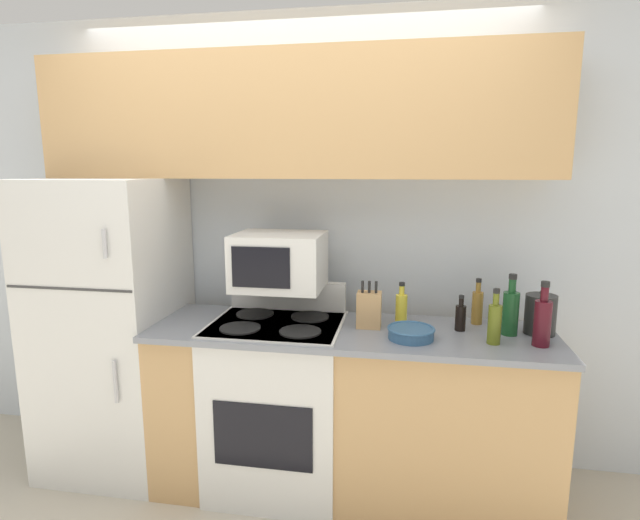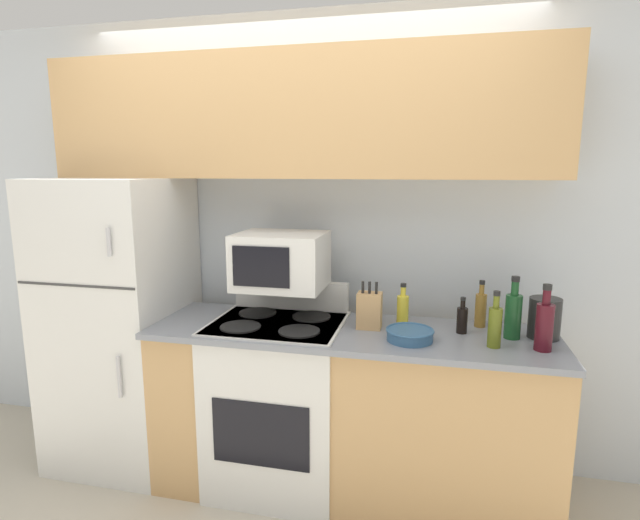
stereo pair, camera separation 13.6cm
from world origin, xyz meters
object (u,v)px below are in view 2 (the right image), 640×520
bowl (410,334)px  bottle_cooking_spray (403,309)px  bottle_wine_green (513,314)px  knife_block (369,310)px  stove (279,401)px  bottle_vinegar (481,309)px  bottle_soy_sauce (462,319)px  bottle_olive_oil (495,325)px  bottle_wine_red (544,325)px  microwave (281,260)px  refrigerator (121,322)px  kettle (544,318)px

bowl → bottle_cooking_spray: size_ratio=1.03×
bottle_wine_green → knife_block: bearing=-179.9°
stove → bottle_vinegar: 1.16m
bottle_soy_sauce → bottle_vinegar: (0.10, 0.13, 0.02)m
bottle_soy_sauce → stove: bearing=-175.9°
stove → bottle_olive_oil: (1.06, -0.10, 0.53)m
bottle_wine_red → bottle_olive_oil: bearing=-178.2°
microwave → refrigerator: bearing=-179.0°
knife_block → bowl: (0.21, -0.14, -0.06)m
knife_block → bottle_wine_red: (0.79, -0.14, 0.02)m
knife_block → bottle_olive_oil: size_ratio=0.93×
bottle_cooking_spray → kettle: size_ratio=1.01×
bottle_soy_sauce → bottle_wine_red: bearing=-25.7°
bowl → kettle: 0.65m
knife_block → kettle: size_ratio=1.11×
stove → bottle_soy_sauce: 1.05m
bowl → bottle_soy_sauce: bottle_soy_sauce is taller
refrigerator → bottle_wine_green: refrigerator is taller
stove → knife_block: knife_block is taller
bottle_soy_sauce → refrigerator: bearing=179.9°
stove → knife_block: bearing=5.0°
bottle_wine_red → bottle_cooking_spray: bottle_wine_red is taller
microwave → bowl: microwave is taller
refrigerator → stove: refrigerator is taller
microwave → bottle_soy_sauce: microwave is taller
refrigerator → kettle: 2.28m
knife_block → bottle_olive_oil: 0.60m
refrigerator → kettle: refrigerator is taller
bottle_vinegar → refrigerator: bearing=-176.4°
kettle → knife_block: bearing=-177.2°
refrigerator → bottle_wine_red: 2.26m
bowl → bottle_wine_green: bottle_wine_green is taller
bottle_wine_red → kettle: 0.18m
bottle_vinegar → bottle_cooking_spray: bearing=-170.0°
bowl → bottle_olive_oil: 0.38m
knife_block → bowl: size_ratio=1.07×
bottle_wine_green → bottle_wine_red: size_ratio=1.00×
stove → bottle_wine_red: (1.26, -0.10, 0.55)m
refrigerator → bottle_olive_oil: 2.05m
knife_block → bottle_soy_sauce: 0.45m
bottle_olive_oil → kettle: (0.24, 0.19, -0.00)m
knife_block → bottle_cooking_spray: 0.18m
microwave → bottle_cooking_spray: microwave is taller
stove → microwave: bearing=91.3°
bottle_vinegar → kettle: (0.28, -0.11, 0.00)m
bottle_wine_red → kettle: (0.04, 0.18, -0.02)m
refrigerator → bowl: 1.67m
refrigerator → stove: bearing=-4.0°
bottle_olive_oil → kettle: size_ratio=1.19×
bottle_wine_red → refrigerator: bearing=175.8°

